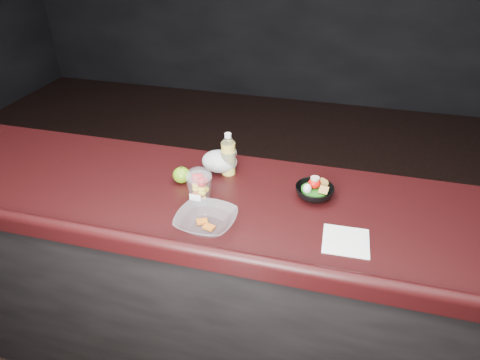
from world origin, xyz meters
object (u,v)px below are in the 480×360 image
fruit_cup (199,185)px  snack_bowl (314,191)px  takeout_bowl (206,221)px  green_apple (182,175)px  lemonade_bottle (228,157)px

fruit_cup → snack_bowl: (0.43, 0.15, -0.05)m
fruit_cup → takeout_bowl: bearing=-62.6°
fruit_cup → green_apple: (-0.12, 0.12, -0.04)m
fruit_cup → snack_bowl: bearing=18.7°
snack_bowl → takeout_bowl: 0.46m
snack_bowl → takeout_bowl: snack_bowl is taller
green_apple → takeout_bowl: size_ratio=0.33×
green_apple → snack_bowl: 0.56m
fruit_cup → takeout_bowl: 0.17m
fruit_cup → snack_bowl: fruit_cup is taller
fruit_cup → takeout_bowl: size_ratio=0.63×
lemonade_bottle → snack_bowl: size_ratio=1.12×
green_apple → takeout_bowl: (0.20, -0.26, -0.01)m
green_apple → fruit_cup: bearing=-43.5°
lemonade_bottle → takeout_bowl: bearing=-86.0°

